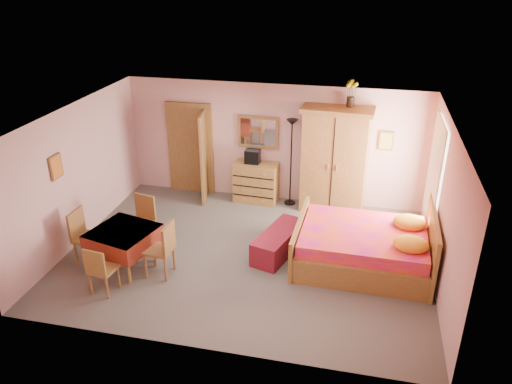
% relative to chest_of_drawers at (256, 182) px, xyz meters
% --- Properties ---
extents(floor, '(6.50, 6.50, 0.00)m').
position_rel_chest_of_drawers_xyz_m(floor, '(0.33, -2.24, -0.45)').
color(floor, '#66615A').
rests_on(floor, ground).
extents(ceiling, '(6.50, 6.50, 0.00)m').
position_rel_chest_of_drawers_xyz_m(ceiling, '(0.33, -2.24, 2.15)').
color(ceiling, brown).
rests_on(ceiling, wall_back).
extents(wall_back, '(6.50, 0.10, 2.60)m').
position_rel_chest_of_drawers_xyz_m(wall_back, '(0.33, 0.26, 0.85)').
color(wall_back, '#DCA19F').
rests_on(wall_back, floor).
extents(wall_front, '(6.50, 0.10, 2.60)m').
position_rel_chest_of_drawers_xyz_m(wall_front, '(0.33, -4.74, 0.85)').
color(wall_front, '#DCA19F').
rests_on(wall_front, floor).
extents(wall_left, '(0.10, 5.00, 2.60)m').
position_rel_chest_of_drawers_xyz_m(wall_left, '(-2.92, -2.24, 0.85)').
color(wall_left, '#DCA19F').
rests_on(wall_left, floor).
extents(wall_right, '(0.10, 5.00, 2.60)m').
position_rel_chest_of_drawers_xyz_m(wall_right, '(3.58, -2.24, 0.85)').
color(wall_right, '#DCA19F').
rests_on(wall_right, floor).
extents(doorway, '(1.06, 0.12, 2.15)m').
position_rel_chest_of_drawers_xyz_m(doorway, '(-1.57, 0.23, 0.58)').
color(doorway, '#9E6B35').
rests_on(doorway, floor).
extents(window, '(0.08, 1.40, 1.95)m').
position_rel_chest_of_drawers_xyz_m(window, '(3.54, -1.04, 1.00)').
color(window, white).
rests_on(window, wall_right).
extents(picture_left, '(0.04, 0.32, 0.42)m').
position_rel_chest_of_drawers_xyz_m(picture_left, '(-2.89, -2.84, 1.25)').
color(picture_left, orange).
rests_on(picture_left, wall_left).
extents(picture_back, '(0.30, 0.04, 0.40)m').
position_rel_chest_of_drawers_xyz_m(picture_back, '(2.68, 0.23, 1.10)').
color(picture_back, '#D8BF59').
rests_on(picture_back, wall_back).
extents(chest_of_drawers, '(0.98, 0.53, 0.90)m').
position_rel_chest_of_drawers_xyz_m(chest_of_drawers, '(0.00, 0.00, 0.00)').
color(chest_of_drawers, '#B07C3B').
rests_on(chest_of_drawers, floor).
extents(wall_mirror, '(0.90, 0.07, 0.71)m').
position_rel_chest_of_drawers_xyz_m(wall_mirror, '(-0.00, 0.21, 1.10)').
color(wall_mirror, white).
rests_on(wall_mirror, wall_back).
extents(stereo, '(0.32, 0.24, 0.30)m').
position_rel_chest_of_drawers_xyz_m(stereo, '(-0.08, 0.02, 0.60)').
color(stereo, black).
rests_on(stereo, chest_of_drawers).
extents(floor_lamp, '(0.30, 0.30, 1.93)m').
position_rel_chest_of_drawers_xyz_m(floor_lamp, '(0.76, 0.04, 0.51)').
color(floor_lamp, black).
rests_on(floor_lamp, floor).
extents(wardrobe, '(1.49, 0.84, 2.26)m').
position_rel_chest_of_drawers_xyz_m(wardrobe, '(1.68, -0.02, 0.68)').
color(wardrobe, '#AF733B').
rests_on(wardrobe, floor).
extents(sunflower_vase, '(0.23, 0.23, 0.55)m').
position_rel_chest_of_drawers_xyz_m(sunflower_vase, '(1.90, 0.08, 2.08)').
color(sunflower_vase, yellow).
rests_on(sunflower_vase, wardrobe).
extents(bed, '(2.40, 1.91, 1.09)m').
position_rel_chest_of_drawers_xyz_m(bed, '(2.38, -2.07, 0.10)').
color(bed, '#CE1483').
rests_on(bed, floor).
extents(bench, '(0.86, 1.44, 0.45)m').
position_rel_chest_of_drawers_xyz_m(bench, '(0.89, -2.03, -0.22)').
color(bench, maroon).
rests_on(bench, floor).
extents(dining_table, '(1.21, 1.21, 0.73)m').
position_rel_chest_of_drawers_xyz_m(dining_table, '(-1.65, -3.07, -0.08)').
color(dining_table, maroon).
rests_on(dining_table, floor).
extents(chair_south, '(0.44, 0.44, 0.86)m').
position_rel_chest_of_drawers_xyz_m(chair_south, '(-1.66, -3.81, -0.02)').
color(chair_south, '#A26A37').
rests_on(chair_south, floor).
extents(chair_north, '(0.53, 0.53, 0.98)m').
position_rel_chest_of_drawers_xyz_m(chair_north, '(-1.69, -2.34, 0.04)').
color(chair_north, brown).
rests_on(chair_north, floor).
extents(chair_west, '(0.47, 0.47, 1.00)m').
position_rel_chest_of_drawers_xyz_m(chair_west, '(-2.33, -3.06, 0.05)').
color(chair_west, olive).
rests_on(chair_west, floor).
extents(chair_east, '(0.46, 0.46, 0.98)m').
position_rel_chest_of_drawers_xyz_m(chair_east, '(-0.98, -3.14, 0.04)').
color(chair_east, '#9D6435').
rests_on(chair_east, floor).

